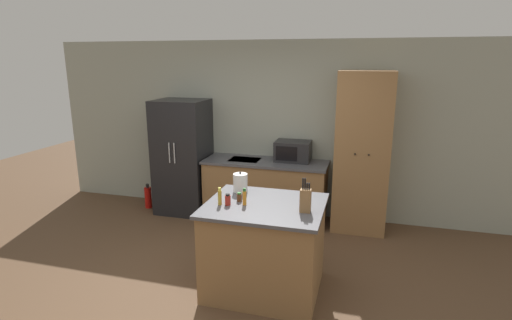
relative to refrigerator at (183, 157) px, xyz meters
The scene contains 14 objects.
ground_plane 2.55m from the refrigerator, 55.33° to the right, with size 14.00×14.00×0.00m, color brown.
wall_back 1.47m from the refrigerator, 14.85° to the left, with size 7.20×0.06×2.60m.
refrigerator is the anchor object (origin of this frame).
back_counter 1.37m from the refrigerator, ahead, with size 1.80×0.65×0.89m.
pantry_cabinet 2.66m from the refrigerator, ahead, with size 0.72×0.60×2.19m.
kitchen_island 2.56m from the refrigerator, 45.75° to the right, with size 1.17×1.00×0.93m.
microwave 1.70m from the refrigerator, ahead, with size 0.51×0.37×0.29m.
knife_block 2.91m from the refrigerator, 41.24° to the right, with size 0.10×0.08×0.33m.
spice_bottle_tall_dark 2.38m from the refrigerator, 55.47° to the right, with size 0.04×0.04×0.18m.
spice_bottle_short_red 2.41m from the refrigerator, 53.74° to the right, with size 0.06×0.06×0.12m.
spice_bottle_amber_oil 2.47m from the refrigerator, 50.12° to the right, with size 0.04×0.04×0.17m.
spice_bottle_green_herb 2.35m from the refrigerator, 50.31° to the right, with size 0.05×0.05×0.09m.
kettle 2.08m from the refrigerator, 46.92° to the right, with size 0.16×0.16×0.22m.
fire_extinguisher 0.93m from the refrigerator, behind, with size 0.11×0.11×0.40m.
Camera 1 is at (1.32, -3.45, 2.33)m, focal length 28.00 mm.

